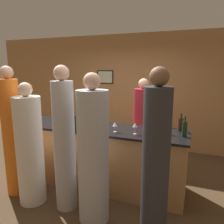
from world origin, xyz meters
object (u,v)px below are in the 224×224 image
object	(u,v)px
guest_0	(156,162)
guest_1	(12,135)
guest_3	(30,149)
wine_bottle_0	(185,129)
wine_bottle_1	(181,124)
bartender	(142,129)
wine_bottle_2	(74,122)
guest_4	(93,156)
ice_bucket	(92,119)
guest_2	(64,144)

from	to	relation	value
guest_0	guest_1	bearing A→B (deg)	176.06
guest_3	wine_bottle_0	world-z (taller)	guest_3
guest_0	wine_bottle_1	distance (m)	1.15
guest_3	wine_bottle_1	bearing A→B (deg)	27.94
bartender	guest_3	bearing A→B (deg)	51.65
bartender	guest_3	size ratio (longest dim) A/B	1.00
wine_bottle_1	wine_bottle_2	distance (m)	1.66
guest_3	guest_4	bearing A→B (deg)	-1.77
guest_4	ice_bucket	bearing A→B (deg)	116.58
wine_bottle_2	ice_bucket	distance (m)	0.46
guest_3	wine_bottle_0	xyz separation A→B (m)	(2.08, 0.78, 0.31)
wine_bottle_0	wine_bottle_2	bearing A→B (deg)	-171.18
guest_3	ice_bucket	distance (m)	1.15
wine_bottle_0	wine_bottle_1	world-z (taller)	wine_bottle_0
wine_bottle_0	wine_bottle_1	bearing A→B (deg)	103.78
guest_3	ice_bucket	xyz separation A→B (m)	(0.53, 0.98, 0.29)
wine_bottle_1	guest_1	bearing A→B (deg)	-158.30
guest_2	guest_4	world-z (taller)	guest_2
guest_3	wine_bottle_2	world-z (taller)	guest_3
guest_1	wine_bottle_1	xyz separation A→B (m)	(2.42, 0.96, 0.17)
bartender	wine_bottle_0	size ratio (longest dim) A/B	6.11
bartender	guest_0	size ratio (longest dim) A/B	0.90
guest_3	wine_bottle_2	bearing A→B (deg)	50.33
guest_2	wine_bottle_0	world-z (taller)	guest_2
bartender	wine_bottle_2	world-z (taller)	bartender
guest_2	wine_bottle_2	size ratio (longest dim) A/B	6.95
guest_4	wine_bottle_2	distance (m)	0.86
guest_4	wine_bottle_0	bearing A→B (deg)	38.03
ice_bucket	guest_4	bearing A→B (deg)	-63.42
guest_1	guest_3	size ratio (longest dim) A/B	1.13
wine_bottle_1	guest_2	bearing A→B (deg)	-145.41
guest_2	guest_3	bearing A→B (deg)	-173.51
guest_4	wine_bottle_2	size ratio (longest dim) A/B	6.64
guest_3	bartender	bearing A→B (deg)	51.65
wine_bottle_0	wine_bottle_2	xyz separation A→B (m)	(-1.64, -0.25, 0.00)
bartender	guest_4	bearing A→B (deg)	81.64
guest_1	wine_bottle_2	distance (m)	0.97
bartender	guest_1	size ratio (longest dim) A/B	0.89
guest_0	guest_3	world-z (taller)	guest_0
guest_4	ice_bucket	size ratio (longest dim) A/B	10.67
guest_1	guest_3	world-z (taller)	guest_1
wine_bottle_2	guest_2	bearing A→B (deg)	-75.65
wine_bottle_1	wine_bottle_0	bearing A→B (deg)	-76.22
wine_bottle_2	ice_bucket	xyz separation A→B (m)	(0.10, 0.45, -0.03)
guest_2	wine_bottle_1	xyz separation A→B (m)	(1.45, 1.00, 0.17)
wine_bottle_2	guest_4	bearing A→B (deg)	-42.83
guest_3	wine_bottle_1	distance (m)	2.29
guest_2	ice_bucket	size ratio (longest dim) A/B	11.17
guest_1	guest_4	size ratio (longest dim) A/B	1.04
guest_4	guest_0	bearing A→B (deg)	-1.56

